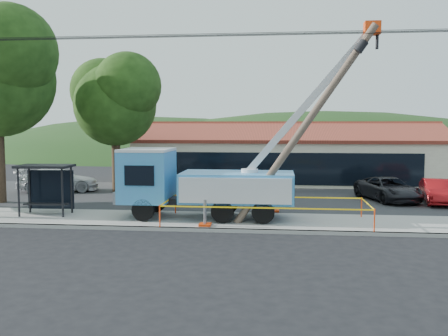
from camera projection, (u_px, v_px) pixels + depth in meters
name	position (u px, v px, depth m)	size (l,w,h in m)	color
ground	(186.00, 243.00, 18.70)	(120.00, 120.00, 0.00)	black
curb	(195.00, 230.00, 20.77)	(60.00, 0.25, 0.15)	#9C9992
sidewalk	(202.00, 221.00, 22.65)	(60.00, 4.00, 0.15)	#9C9992
parking_lot	(222.00, 196.00, 30.57)	(60.00, 12.00, 0.10)	#28282B
strip_mall	(286.00, 158.00, 37.88)	(22.50, 8.53, 4.67)	beige
tree_lot	(115.00, 97.00, 31.79)	(6.30, 5.60, 8.94)	#332316
hill_west	(155.00, 154.00, 74.80)	(78.40, 56.00, 28.00)	#1B3A15
hill_center	(324.00, 155.00, 72.06)	(89.60, 64.00, 32.00)	#1B3A15
utility_truck	(202.00, 181.00, 22.92)	(11.57, 4.26, 8.66)	black
leaning_pole	(311.00, 117.00, 21.12)	(5.98, 1.77, 8.58)	brown
bus_shelter	(47.00, 178.00, 23.80)	(2.55, 1.64, 2.39)	black
caution_tape	(266.00, 206.00, 22.03)	(8.85, 3.24, 0.94)	#FF410D
car_silver	(158.00, 200.00, 29.29)	(2.00, 4.97, 1.69)	#A3A5AA
car_red	(437.00, 205.00, 27.53)	(1.41, 4.04, 1.33)	maroon
car_white	(59.00, 193.00, 32.50)	(2.08, 5.12, 1.49)	silver
car_dark	(388.00, 202.00, 28.56)	(2.22, 4.82, 1.34)	black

